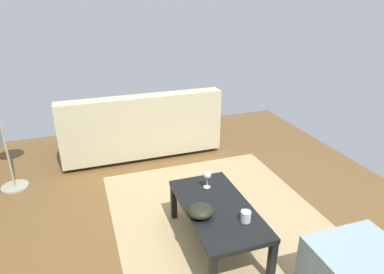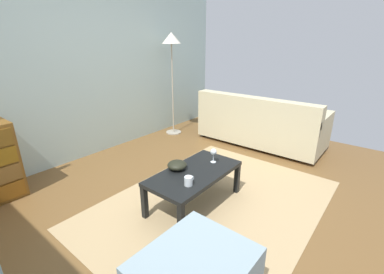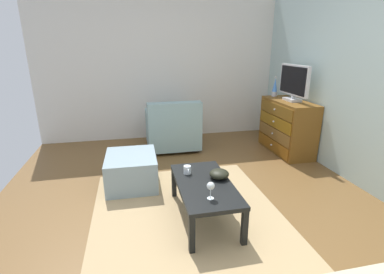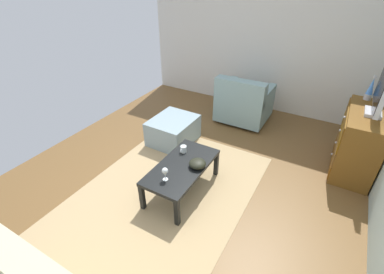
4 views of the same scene
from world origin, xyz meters
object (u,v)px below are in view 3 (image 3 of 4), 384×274
Objects in this scene: armchair at (173,129)px; lava_lamp at (275,88)px; coffee_table at (205,187)px; bowl_decorative at (219,174)px; mug at (187,170)px; ottoman at (132,170)px; dresser at (287,127)px; wine_glass at (211,187)px; tv at (294,82)px.

lava_lamp is at bearing 86.71° from armchair.
bowl_decorative reaches higher than coffee_table.
coffee_table is 0.28m from mug.
bowl_decorative reaches higher than ottoman.
coffee_table is (1.95, -1.72, -0.65)m from lava_lamp.
armchair reaches higher than bowl_decorative.
bowl_decorative is (0.17, 0.29, 0.00)m from mug.
dresser is at bearing 130.95° from coffee_table.
coffee_table is 0.34m from wine_glass.
tv is at bearing 123.60° from mug.
tv is 0.72× the size of coffee_table.
armchair is (-2.34, 0.02, -0.16)m from wine_glass.
bowl_decorative is 0.28× the size of ottoman.
lava_lamp reaches higher than ottoman.
dresser reaches higher than wine_glass.
lava_lamp is at bearing 138.57° from coffee_table.
armchair reaches higher than wine_glass.
mug is (1.71, -1.84, -0.56)m from lava_lamp.
bowl_decorative is (1.46, -1.59, 0.01)m from dresser.
dresser is 2.28m from mug.
ottoman is (-0.88, -0.70, -0.14)m from coffee_table.
ottoman is at bearing -66.05° from lava_lamp.
lava_lamp is at bearing 142.14° from wine_glass.
wine_glass reaches higher than mug.
ottoman is at bearing -132.86° from bowl_decorative.
lava_lamp is 2.76m from ottoman.
armchair is at bearing -106.32° from dresser.
tv reaches higher than coffee_table.
wine_glass is 0.19× the size of armchair.
wine_glass is at bearing -45.10° from tv.
mug is at bearing -47.18° from lava_lamp.
bowl_decorative is 1.98m from armchair.
wine_glass is 1.38m from ottoman.
ottoman is (1.17, -0.69, -0.15)m from armchair.
wine_glass is (1.81, -1.81, -0.63)m from tv.
dresser is at bearing 135.60° from wine_glass.
wine_glass is 0.22× the size of ottoman.
bowl_decorative is 0.24× the size of armchair.
tv reaches higher than lava_lamp.
tv reaches higher than mug.
lava_lamp is at bearing -171.29° from tv.
wine_glass is (2.24, -1.74, -0.49)m from lava_lamp.
mug is at bearing -56.40° from tv.
bowl_decorative is at bearing 59.99° from mug.
dresser is 5.23× the size of bowl_decorative.
dresser reaches higher than bowl_decorative.
coffee_table is 1.13m from ottoman.
mug is at bearing -169.70° from wine_glass.
ottoman is at bearing -150.21° from wine_glass.
tv is at bearing 131.64° from bowl_decorative.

